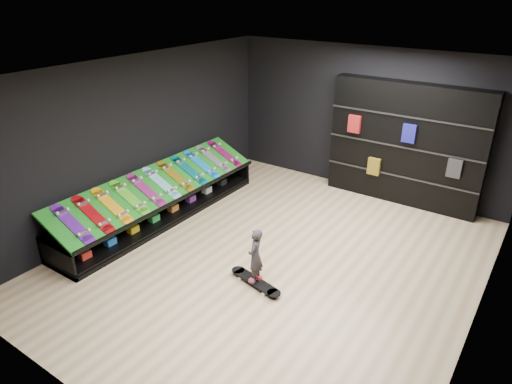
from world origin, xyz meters
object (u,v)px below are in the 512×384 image
Objects in this scene: back_shelving at (405,145)px; child at (255,266)px; display_rack at (161,206)px; floor_skateboard at (255,283)px.

back_shelving reaches higher than child.
back_shelving is 5.85× the size of child.
child is at bearing -15.85° from display_rack.
floor_skateboard is (-0.77, -4.09, -1.17)m from back_shelving.
floor_skateboard is 0.31m from child.
display_rack is 2.81m from child.
child is (0.00, 0.00, 0.31)m from floor_skateboard.
back_shelving is (3.48, 3.32, 0.96)m from display_rack.
display_rack is 4.59× the size of floor_skateboard.
floor_skateboard is at bearing -100.70° from back_shelving.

